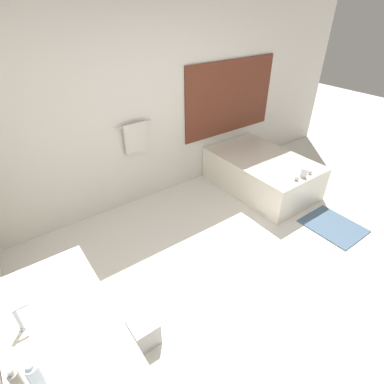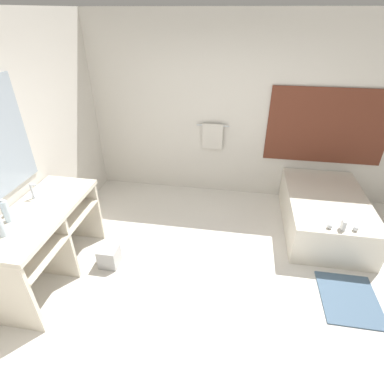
# 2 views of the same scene
# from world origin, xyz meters

# --- Properties ---
(ground_plane) EXTENTS (16.00, 16.00, 0.00)m
(ground_plane) POSITION_xyz_m (0.00, 0.00, 0.00)
(ground_plane) COLOR silver
(ground_plane) RESTS_ON ground
(wall_back_with_blinds) EXTENTS (7.40, 0.13, 2.70)m
(wall_back_with_blinds) POSITION_xyz_m (0.05, 2.23, 1.34)
(wall_back_with_blinds) COLOR silver
(wall_back_with_blinds) RESTS_ON ground_plane
(vanity_counter) EXTENTS (0.64, 1.44, 0.90)m
(vanity_counter) POSITION_xyz_m (-1.87, -0.01, 0.65)
(vanity_counter) COLOR beige
(vanity_counter) RESTS_ON ground_plane
(sink_faucet) EXTENTS (0.09, 0.04, 0.18)m
(sink_faucet) POSITION_xyz_m (-2.04, 0.19, 0.99)
(sink_faucet) COLOR silver
(sink_faucet) RESTS_ON vanity_counter
(bathtub) EXTENTS (1.03, 1.61, 0.64)m
(bathtub) POSITION_xyz_m (1.36, 1.39, 0.28)
(bathtub) COLOR silver
(bathtub) RESTS_ON ground_plane
(water_bottle_1) EXTENTS (0.07, 0.07, 0.25)m
(water_bottle_1) POSITION_xyz_m (-1.94, -0.44, 1.02)
(water_bottle_1) COLOR silver
(water_bottle_1) RESTS_ON vanity_counter
(water_bottle_3) EXTENTS (0.07, 0.07, 0.25)m
(water_bottle_3) POSITION_xyz_m (-2.03, -0.23, 1.02)
(water_bottle_3) COLOR silver
(water_bottle_3) RESTS_ON vanity_counter
(soap_dispenser) EXTENTS (0.05, 0.05, 0.19)m
(soap_dispenser) POSITION_xyz_m (-2.12, -0.16, 0.98)
(soap_dispenser) COLOR gray
(soap_dispenser) RESTS_ON vanity_counter
(waste_bin) EXTENTS (0.22, 0.22, 0.25)m
(waste_bin) POSITION_xyz_m (-1.31, 0.22, 0.12)
(waste_bin) COLOR #B2B2B2
(waste_bin) RESTS_ON ground_plane
(bath_mat) EXTENTS (0.59, 0.70, 0.02)m
(bath_mat) POSITION_xyz_m (1.42, 0.14, 0.01)
(bath_mat) COLOR slate
(bath_mat) RESTS_ON ground_plane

